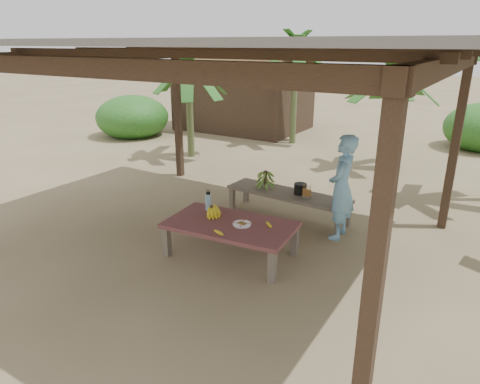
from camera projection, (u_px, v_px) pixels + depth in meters
The scene contains 17 objects.
ground at pixel (226, 239), 6.71m from camera, with size 80.00×80.00×0.00m, color brown.
pavilion at pixel (223, 53), 5.78m from camera, with size 6.60×5.60×2.95m.
work_table at pixel (230, 227), 6.08m from camera, with size 1.89×1.17×0.50m.
bench at pixel (288, 196), 7.45m from camera, with size 2.23×0.71×0.45m.
ripe_banana_bunch at pixel (211, 210), 6.28m from camera, with size 0.29×0.25×0.17m, color yellow, non-canonical shape.
plate at pixel (242, 224), 5.97m from camera, with size 0.26×0.26×0.04m.
loose_banana_front at pixel (219, 232), 5.70m from camera, with size 0.04×0.17×0.04m, color yellow.
loose_banana_side at pixel (269, 225), 5.95m from camera, with size 0.04×0.16×0.04m, color yellow.
water_flask at pixel (208, 201), 6.50m from camera, with size 0.09×0.09×0.33m.
green_banana_stalk at pixel (265, 179), 7.63m from camera, with size 0.29×0.29×0.34m, color #598C2D, non-canonical shape.
cooking_pot at pixel (300, 189), 7.34m from camera, with size 0.21×0.21×0.18m, color black.
skewer_rack at pixel (307, 191), 7.15m from camera, with size 0.18×0.08×0.24m, color #A57F47, non-canonical shape.
woman at pixel (342, 187), 6.54m from camera, with size 0.60×0.39×1.65m, color #69A1C7.
hut at pixel (245, 97), 15.00m from camera, with size 4.40×3.43×2.85m.
banana_plant_n at pixel (394, 79), 9.92m from camera, with size 1.80×1.80×2.60m.
banana_plant_nw at pixel (296, 53), 12.26m from camera, with size 1.80×1.80×3.13m.
banana_plant_w at pixel (188, 72), 10.89m from camera, with size 1.80×1.80×2.68m.
Camera 1 is at (3.39, -5.06, 2.92)m, focal length 32.00 mm.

